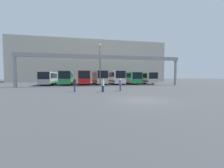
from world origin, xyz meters
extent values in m
plane|color=#2D3033|center=(0.00, 0.00, 0.00)|extent=(200.00, 200.00, 0.00)
cube|color=#B7B2A3|center=(0.00, 47.85, 7.56)|extent=(56.05, 12.00, 15.13)
cylinder|color=gray|center=(-16.19, 18.29, 2.75)|extent=(0.60, 0.60, 5.50)
cylinder|color=gray|center=(16.19, 18.29, 2.75)|extent=(0.60, 0.60, 5.50)
cube|color=gray|center=(0.00, 18.29, 5.85)|extent=(32.98, 0.80, 0.70)
cube|color=#999EA5|center=(-11.94, 25.98, 1.66)|extent=(2.43, 11.12, 2.61)
cube|color=black|center=(-11.94, 20.44, 2.13)|extent=(2.23, 0.06, 1.46)
cube|color=black|center=(-11.94, 25.98, 2.13)|extent=(2.46, 9.45, 1.10)
cube|color=#268C4C|center=(-11.94, 25.98, 0.82)|extent=(2.46, 10.56, 0.24)
cylinder|color=black|center=(-13.00, 22.86, 0.46)|extent=(0.28, 0.92, 0.92)
cylinder|color=black|center=(-10.89, 22.86, 0.46)|extent=(0.28, 0.92, 0.92)
cylinder|color=black|center=(-13.00, 29.09, 0.46)|extent=(0.28, 0.92, 0.92)
cylinder|color=black|center=(-10.89, 29.09, 0.46)|extent=(0.28, 0.92, 0.92)
cube|color=#268C4C|center=(-7.96, 26.23, 1.75)|extent=(2.54, 11.62, 2.80)
cube|color=black|center=(-7.96, 20.44, 2.27)|extent=(2.33, 0.06, 1.57)
cube|color=black|center=(-7.96, 26.23, 2.27)|extent=(2.57, 9.88, 1.18)
cube|color=orange|center=(-7.96, 26.23, 0.85)|extent=(2.57, 11.04, 0.24)
cylinder|color=black|center=(-9.07, 22.98, 0.50)|extent=(0.28, 1.00, 1.00)
cylinder|color=black|center=(-6.85, 22.98, 0.50)|extent=(0.28, 1.00, 1.00)
cylinder|color=black|center=(-9.07, 29.48, 0.50)|extent=(0.28, 1.00, 1.00)
cylinder|color=black|center=(-6.85, 29.48, 0.50)|extent=(0.28, 1.00, 1.00)
cube|color=red|center=(-3.98, 26.19, 1.78)|extent=(2.54, 11.54, 2.87)
cube|color=black|center=(-3.98, 20.44, 2.32)|extent=(2.33, 0.06, 1.61)
cube|color=black|center=(-3.98, 26.19, 2.32)|extent=(2.57, 9.81, 1.20)
cube|color=#268C4C|center=(-3.98, 26.19, 0.87)|extent=(2.57, 10.97, 0.24)
cylinder|color=black|center=(-5.09, 22.96, 0.46)|extent=(0.28, 0.91, 0.91)
cylinder|color=black|center=(-2.87, 22.96, 0.46)|extent=(0.28, 0.91, 0.91)
cylinder|color=black|center=(-5.09, 29.42, 0.46)|extent=(0.28, 0.91, 0.91)
cylinder|color=black|center=(-2.87, 29.42, 0.46)|extent=(0.28, 0.91, 0.91)
cube|color=beige|center=(0.00, 26.58, 1.84)|extent=(2.52, 12.32, 2.98)
cube|color=black|center=(0.00, 20.44, 2.40)|extent=(2.32, 0.06, 1.67)
cube|color=black|center=(0.00, 26.58, 2.40)|extent=(2.55, 10.48, 1.25)
cube|color=red|center=(0.00, 26.58, 0.89)|extent=(2.55, 11.71, 0.24)
cylinder|color=black|center=(-1.10, 23.13, 0.55)|extent=(0.28, 1.09, 1.09)
cylinder|color=black|center=(1.10, 23.13, 0.55)|extent=(0.28, 1.09, 1.09)
cylinder|color=black|center=(-1.10, 30.03, 0.55)|extent=(0.28, 1.09, 1.09)
cylinder|color=black|center=(1.10, 30.03, 0.55)|extent=(0.28, 1.09, 1.09)
cube|color=silver|center=(3.98, 25.82, 1.85)|extent=(2.54, 10.80, 2.99)
cube|color=black|center=(3.98, 20.44, 2.40)|extent=(2.34, 0.06, 1.67)
cube|color=black|center=(3.98, 25.82, 2.40)|extent=(2.57, 9.18, 1.26)
cube|color=black|center=(3.98, 25.82, 0.89)|extent=(2.57, 10.26, 0.24)
cylinder|color=black|center=(2.87, 22.80, 0.53)|extent=(0.28, 1.06, 1.06)
cylinder|color=black|center=(5.09, 22.80, 0.53)|extent=(0.28, 1.06, 1.06)
cylinder|color=black|center=(2.87, 28.84, 0.53)|extent=(0.28, 1.06, 1.06)
cylinder|color=black|center=(5.09, 28.84, 0.53)|extent=(0.28, 1.06, 1.06)
cube|color=#268C4C|center=(7.96, 26.57, 1.66)|extent=(2.55, 12.30, 2.62)
cube|color=black|center=(7.96, 20.44, 2.14)|extent=(2.34, 0.06, 1.47)
cube|color=black|center=(7.96, 26.57, 2.14)|extent=(2.58, 10.46, 1.10)
cube|color=red|center=(7.96, 26.57, 0.82)|extent=(2.58, 11.69, 0.24)
cylinder|color=black|center=(6.85, 23.13, 0.54)|extent=(0.28, 1.07, 1.07)
cylinder|color=black|center=(9.08, 23.13, 0.54)|extent=(0.28, 1.07, 1.07)
cylinder|color=black|center=(6.85, 30.02, 0.54)|extent=(0.28, 1.07, 1.07)
cylinder|color=black|center=(9.08, 30.02, 0.54)|extent=(0.28, 1.07, 1.07)
cube|color=beige|center=(11.94, 26.02, 1.67)|extent=(2.46, 11.19, 2.65)
cube|color=black|center=(11.94, 20.44, 2.16)|extent=(2.27, 0.06, 1.48)
cube|color=black|center=(11.94, 26.02, 2.16)|extent=(2.49, 9.51, 1.11)
cube|color=black|center=(11.94, 26.02, 0.83)|extent=(2.49, 10.63, 0.24)
cylinder|color=black|center=(10.87, 22.88, 0.53)|extent=(0.28, 1.06, 1.06)
cylinder|color=black|center=(13.01, 22.88, 0.53)|extent=(0.28, 1.06, 1.06)
cylinder|color=black|center=(10.87, 29.15, 0.53)|extent=(0.28, 1.06, 1.06)
cylinder|color=black|center=(13.01, 29.15, 0.53)|extent=(0.28, 1.06, 1.06)
cylinder|color=navy|center=(0.37, 7.98, 0.40)|extent=(0.18, 0.18, 0.80)
cylinder|color=navy|center=(0.30, 7.84, 0.40)|extent=(0.18, 0.18, 0.80)
cylinder|color=#8C4C8C|center=(0.33, 7.91, 1.13)|extent=(0.35, 0.35, 0.67)
sphere|color=beige|center=(0.33, 7.91, 1.57)|extent=(0.22, 0.22, 0.22)
cylinder|color=navy|center=(-5.69, 8.26, 0.43)|extent=(0.20, 0.20, 0.86)
cylinder|color=navy|center=(-5.65, 8.42, 0.43)|extent=(0.20, 0.20, 0.86)
cylinder|color=black|center=(-5.67, 8.34, 1.21)|extent=(0.37, 0.37, 0.71)
sphere|color=brown|center=(-5.67, 8.34, 1.69)|extent=(0.23, 0.23, 0.23)
cylinder|color=navy|center=(-2.25, 7.23, 0.40)|extent=(0.18, 0.18, 0.79)
cylinder|color=navy|center=(-2.11, 7.16, 0.40)|extent=(0.18, 0.18, 0.79)
cylinder|color=beige|center=(-2.18, 7.19, 1.12)|extent=(0.35, 0.35, 0.66)
sphere|color=#8C6647|center=(-2.18, 7.19, 1.56)|extent=(0.21, 0.21, 0.21)
cylinder|color=#595B60|center=(-0.96, 18.02, 4.03)|extent=(0.20, 0.20, 8.05)
sphere|color=beige|center=(-0.96, 18.02, 8.20)|extent=(0.36, 0.36, 0.36)
camera|label=1|loc=(-5.21, -11.52, 2.01)|focal=24.00mm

